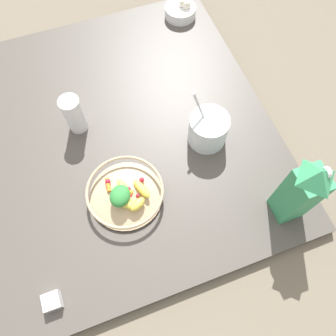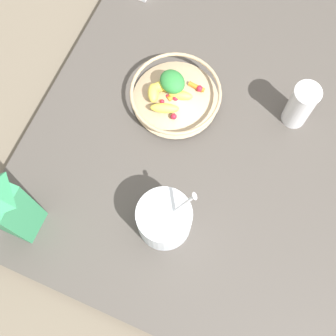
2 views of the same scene
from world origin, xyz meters
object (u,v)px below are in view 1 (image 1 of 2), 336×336
object	(u,v)px
fruit_bowl	(125,193)
yogurt_tub	(207,129)
drinking_cup	(73,114)
spice_jar	(51,302)
garlic_bowl	(180,11)
milk_carton	(300,193)

from	to	relation	value
fruit_bowl	yogurt_tub	size ratio (longest dim) A/B	1.16
fruit_bowl	yogurt_tub	bearing A→B (deg)	-70.79
yogurt_tub	fruit_bowl	bearing A→B (deg)	109.21
drinking_cup	spice_jar	world-z (taller)	drinking_cup
spice_jar	garlic_bowl	bearing A→B (deg)	-38.40
milk_carton	garlic_bowl	world-z (taller)	milk_carton
drinking_cup	spice_jar	bearing A→B (deg)	159.37
yogurt_tub	drinking_cup	size ratio (longest dim) A/B	1.41
yogurt_tub	spice_jar	xyz separation A→B (m)	(-0.35, 0.62, -0.05)
milk_carton	yogurt_tub	distance (m)	0.36
drinking_cup	garlic_bowl	bearing A→B (deg)	-53.71
milk_carton	drinking_cup	world-z (taller)	milk_carton
drinking_cup	garlic_bowl	distance (m)	0.68
spice_jar	drinking_cup	bearing A→B (deg)	-20.63
milk_carton	yogurt_tub	xyz separation A→B (m)	(0.33, 0.14, -0.08)
spice_jar	garlic_bowl	distance (m)	1.22
spice_jar	garlic_bowl	size ratio (longest dim) A/B	0.36
fruit_bowl	drinking_cup	distance (m)	0.33
milk_carton	drinking_cup	bearing A→B (deg)	45.84
fruit_bowl	spice_jar	xyz separation A→B (m)	(-0.23, 0.29, -0.02)
yogurt_tub	drinking_cup	bearing A→B (deg)	63.62
milk_carton	yogurt_tub	bearing A→B (deg)	22.42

